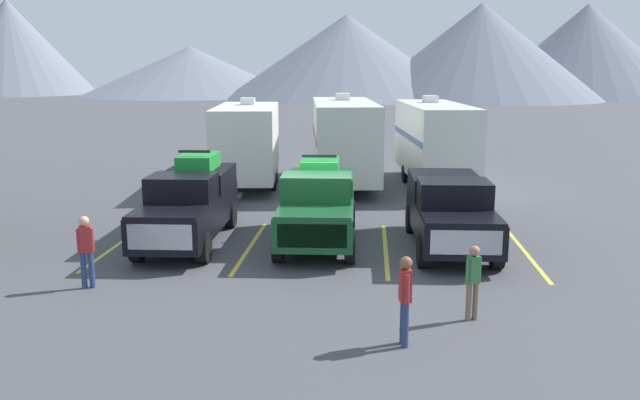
{
  "coord_description": "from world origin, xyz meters",
  "views": [
    {
      "loc": [
        1.45,
        -17.95,
        5.14
      ],
      "look_at": [
        0.0,
        0.97,
        1.2
      ],
      "focal_mm": 36.63,
      "sensor_mm": 36.0,
      "label": 1
    }
  ],
  "objects_px": {
    "camper_trailer_c": "(434,139)",
    "person_a": "(405,295)",
    "pickup_truck_b": "(318,204)",
    "camper_trailer_a": "(247,141)",
    "pickup_truck_c": "(450,210)",
    "pickup_truck_a": "(190,202)",
    "person_b": "(473,278)",
    "person_c": "(86,247)",
    "camper_trailer_b": "(344,138)"
  },
  "relations": [
    {
      "from": "camper_trailer_c",
      "to": "person_a",
      "type": "height_order",
      "value": "camper_trailer_c"
    },
    {
      "from": "pickup_truck_b",
      "to": "person_a",
      "type": "bearing_deg",
      "value": -72.84
    },
    {
      "from": "camper_trailer_a",
      "to": "pickup_truck_b",
      "type": "bearing_deg",
      "value": -66.96
    },
    {
      "from": "pickup_truck_b",
      "to": "pickup_truck_c",
      "type": "height_order",
      "value": "pickup_truck_b"
    },
    {
      "from": "pickup_truck_a",
      "to": "camper_trailer_a",
      "type": "height_order",
      "value": "camper_trailer_a"
    },
    {
      "from": "camper_trailer_a",
      "to": "person_b",
      "type": "relative_size",
      "value": 4.86
    },
    {
      "from": "camper_trailer_c",
      "to": "pickup_truck_c",
      "type": "bearing_deg",
      "value": -92.6
    },
    {
      "from": "camper_trailer_c",
      "to": "person_c",
      "type": "height_order",
      "value": "camper_trailer_c"
    },
    {
      "from": "camper_trailer_a",
      "to": "camper_trailer_b",
      "type": "relative_size",
      "value": 0.84
    },
    {
      "from": "pickup_truck_c",
      "to": "person_c",
      "type": "distance_m",
      "value": 9.79
    },
    {
      "from": "pickup_truck_b",
      "to": "pickup_truck_c",
      "type": "bearing_deg",
      "value": -2.46
    },
    {
      "from": "camper_trailer_b",
      "to": "camper_trailer_c",
      "type": "xyz_separation_m",
      "value": [
        3.86,
        0.22,
        -0.05
      ]
    },
    {
      "from": "camper_trailer_b",
      "to": "person_a",
      "type": "distance_m",
      "value": 16.52
    },
    {
      "from": "pickup_truck_a",
      "to": "person_c",
      "type": "bearing_deg",
      "value": -106.45
    },
    {
      "from": "camper_trailer_c",
      "to": "person_a",
      "type": "xyz_separation_m",
      "value": [
        -2.05,
        -16.61,
        -1.02
      ]
    },
    {
      "from": "camper_trailer_b",
      "to": "person_b",
      "type": "relative_size",
      "value": 5.77
    },
    {
      "from": "pickup_truck_a",
      "to": "pickup_truck_c",
      "type": "xyz_separation_m",
      "value": [
        7.57,
        -0.09,
        -0.08
      ]
    },
    {
      "from": "camper_trailer_a",
      "to": "person_b",
      "type": "bearing_deg",
      "value": -63.06
    },
    {
      "from": "pickup_truck_b",
      "to": "pickup_truck_c",
      "type": "xyz_separation_m",
      "value": [
        3.78,
        -0.16,
        -0.08
      ]
    },
    {
      "from": "pickup_truck_c",
      "to": "person_c",
      "type": "relative_size",
      "value": 3.13
    },
    {
      "from": "pickup_truck_a",
      "to": "camper_trailer_b",
      "type": "bearing_deg",
      "value": 66.2
    },
    {
      "from": "pickup_truck_b",
      "to": "person_b",
      "type": "distance_m",
      "value": 6.74
    },
    {
      "from": "camper_trailer_a",
      "to": "person_b",
      "type": "height_order",
      "value": "camper_trailer_a"
    },
    {
      "from": "camper_trailer_c",
      "to": "pickup_truck_b",
      "type": "bearing_deg",
      "value": -113.79
    },
    {
      "from": "camper_trailer_a",
      "to": "person_a",
      "type": "bearing_deg",
      "value": -69.52
    },
    {
      "from": "person_b",
      "to": "camper_trailer_c",
      "type": "bearing_deg",
      "value": 87.72
    },
    {
      "from": "camper_trailer_a",
      "to": "camper_trailer_b",
      "type": "bearing_deg",
      "value": 8.0
    },
    {
      "from": "pickup_truck_b",
      "to": "camper_trailer_c",
      "type": "xyz_separation_m",
      "value": [
        4.22,
        9.58,
        0.84
      ]
    },
    {
      "from": "camper_trailer_b",
      "to": "person_a",
      "type": "height_order",
      "value": "camper_trailer_b"
    },
    {
      "from": "pickup_truck_c",
      "to": "camper_trailer_a",
      "type": "xyz_separation_m",
      "value": [
        -7.51,
        8.94,
        0.87
      ]
    },
    {
      "from": "person_b",
      "to": "person_c",
      "type": "xyz_separation_m",
      "value": [
        -8.68,
        1.3,
        0.09
      ]
    },
    {
      "from": "pickup_truck_b",
      "to": "camper_trailer_b",
      "type": "relative_size",
      "value": 0.58
    },
    {
      "from": "pickup_truck_c",
      "to": "pickup_truck_a",
      "type": "bearing_deg",
      "value": 179.31
    },
    {
      "from": "pickup_truck_b",
      "to": "person_c",
      "type": "height_order",
      "value": "pickup_truck_b"
    },
    {
      "from": "pickup_truck_c",
      "to": "camper_trailer_a",
      "type": "height_order",
      "value": "camper_trailer_a"
    },
    {
      "from": "camper_trailer_b",
      "to": "person_c",
      "type": "relative_size",
      "value": 5.26
    },
    {
      "from": "camper_trailer_a",
      "to": "person_b",
      "type": "distance_m",
      "value": 16.25
    },
    {
      "from": "camper_trailer_c",
      "to": "person_c",
      "type": "distance_m",
      "value": 16.79
    },
    {
      "from": "person_b",
      "to": "pickup_truck_c",
      "type": "bearing_deg",
      "value": 88.29
    },
    {
      "from": "pickup_truck_b",
      "to": "person_c",
      "type": "bearing_deg",
      "value": -139.15
    },
    {
      "from": "camper_trailer_a",
      "to": "camper_trailer_c",
      "type": "bearing_deg",
      "value": 5.75
    },
    {
      "from": "pickup_truck_c",
      "to": "person_c",
      "type": "xyz_separation_m",
      "value": [
        -8.84,
        -4.21,
        -0.1
      ]
    },
    {
      "from": "camper_trailer_b",
      "to": "camper_trailer_c",
      "type": "relative_size",
      "value": 1.03
    },
    {
      "from": "pickup_truck_c",
      "to": "pickup_truck_b",
      "type": "bearing_deg",
      "value": 177.54
    },
    {
      "from": "pickup_truck_b",
      "to": "person_a",
      "type": "xyz_separation_m",
      "value": [
        2.17,
        -7.03,
        -0.18
      ]
    },
    {
      "from": "pickup_truck_b",
      "to": "camper_trailer_b",
      "type": "height_order",
      "value": "camper_trailer_b"
    },
    {
      "from": "pickup_truck_a",
      "to": "person_c",
      "type": "xyz_separation_m",
      "value": [
        -1.27,
        -4.3,
        -0.18
      ]
    },
    {
      "from": "camper_trailer_a",
      "to": "person_a",
      "type": "distance_m",
      "value": 16.9
    },
    {
      "from": "pickup_truck_a",
      "to": "pickup_truck_c",
      "type": "distance_m",
      "value": 7.57
    },
    {
      "from": "person_a",
      "to": "camper_trailer_b",
      "type": "bearing_deg",
      "value": 96.28
    }
  ]
}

